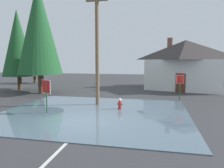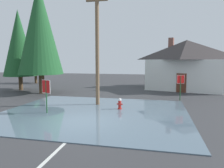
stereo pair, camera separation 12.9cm
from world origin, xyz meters
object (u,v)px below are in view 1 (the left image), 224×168
Objects in this scene: fire_hydrant at (120,104)px; pine_tree_mid_left at (39,28)px; pine_tree_short_left at (34,55)px; stop_sign_far at (180,82)px; pine_tree_tall_left at (18,43)px; stop_sign_near at (46,90)px; utility_pole at (97,47)px; house at (185,64)px.

pine_tree_mid_left is (-9.03, 5.26, 6.07)m from fire_hydrant.
pine_tree_short_left is (-6.00, 8.33, -2.29)m from pine_tree_mid_left.
pine_tree_short_left is (-15.02, 13.59, 3.78)m from fire_hydrant.
pine_tree_tall_left is at bearing 171.40° from stop_sign_far.
stop_sign_far is 0.24× the size of pine_tree_tall_left.
pine_tree_mid_left reaches higher than stop_sign_near.
pine_tree_short_left is (-10.73, 15.64, 2.64)m from stop_sign_near.
stop_sign_far is at bearing 27.80° from utility_pole.
pine_tree_mid_left reaches higher than pine_tree_short_left.
fire_hydrant is (4.29, 2.05, -1.14)m from stop_sign_near.
fire_hydrant is 12.08m from pine_tree_mid_left.
utility_pole is 1.16× the size of pine_tree_short_left.
utility_pole is at bearing 52.73° from stop_sign_near.
house is 1.40× the size of pine_tree_short_left.
house is at bearing 15.39° from pine_tree_tall_left.
pine_tree_mid_left is at bearing -24.84° from pine_tree_tall_left.
pine_tree_short_left is at bearing 124.46° from stop_sign_near.
pine_tree_tall_left reaches higher than stop_sign_near.
stop_sign_near is at bearing -125.14° from house.
utility_pole is (-1.89, 1.11, 3.89)m from fire_hydrant.
house is (5.60, 11.99, 2.56)m from fire_hydrant.
fire_hydrant is 0.08× the size of house.
pine_tree_tall_left is (-8.40, 9.01, 3.70)m from stop_sign_near.
stop_sign_far is at bearing -8.60° from pine_tree_tall_left.
stop_sign_far is (4.33, 4.38, 1.12)m from fire_hydrant.
house is (9.88, 14.04, 1.42)m from stop_sign_near.
utility_pole is 3.86× the size of stop_sign_far.
pine_tree_short_left is at bearing 154.56° from stop_sign_far.
stop_sign_near is at bearing -55.54° from pine_tree_short_left.
pine_tree_tall_left is at bearing 133.02° from stop_sign_near.
pine_tree_mid_left reaches higher than stop_sign_far.
stop_sign_far is at bearing 36.73° from stop_sign_near.
pine_tree_mid_left is at bearing 176.25° from stop_sign_far.
utility_pole reaches higher than house.
pine_tree_tall_left is (-18.29, -5.04, 2.28)m from house.
fire_hydrant is 0.09× the size of pine_tree_tall_left.
stop_sign_near is 0.22× the size of house.
house is (7.48, 10.89, -1.33)m from utility_pole.
pine_tree_tall_left reaches higher than fire_hydrant.
stop_sign_far is at bearing -99.45° from house.
pine_tree_mid_left is at bearing -54.26° from pine_tree_short_left.
house is at bearing 55.49° from utility_pole.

